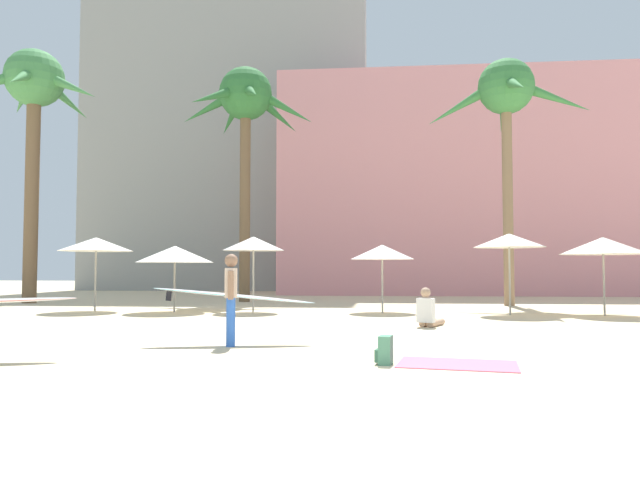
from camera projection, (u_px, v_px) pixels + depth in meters
ground at (301, 386)px, 7.02m from camera, size 120.00×120.00×0.00m
hotel_pink at (497, 191)px, 35.15m from camera, size 25.17×9.92×12.17m
hotel_tower_gray at (234, 91)px, 42.36m from camera, size 19.07×8.34×28.62m
palm_tree_far_left at (245, 107)px, 25.50m from camera, size 6.10×5.69×10.21m
palm_tree_left at (34, 96)px, 24.56m from camera, size 5.64×6.17×10.63m
palm_tree_center at (506, 99)px, 22.82m from camera, size 6.36×6.48×9.60m
cafe_umbrella_0 at (175, 254)px, 19.10m from camera, size 2.51×2.51×2.16m
cafe_umbrella_1 at (382, 252)px, 19.04m from camera, size 2.07×2.07×2.19m
cafe_umbrella_2 at (509, 241)px, 17.89m from camera, size 2.15×2.15×2.49m
cafe_umbrella_3 at (603, 246)px, 17.69m from camera, size 2.53×2.53×2.37m
cafe_umbrella_5 at (96, 244)px, 19.52m from camera, size 2.39×2.39×2.46m
cafe_umbrella_6 at (254, 244)px, 19.19m from camera, size 2.03×2.03×2.46m
beach_towel at (457, 364)px, 8.57m from camera, size 1.86×1.35×0.01m
backpack at (385, 351)px, 8.60m from camera, size 0.28×0.33×0.42m
person_near_right at (428, 313)px, 14.19m from camera, size 0.77×1.06×0.96m
person_far_right at (233, 295)px, 10.84m from camera, size 3.07×1.01×1.68m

